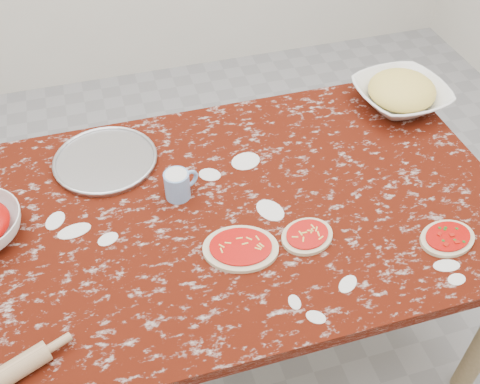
% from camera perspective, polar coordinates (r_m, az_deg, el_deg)
% --- Properties ---
extents(ground, '(4.00, 4.00, 0.00)m').
position_cam_1_polar(ground, '(2.27, -0.00, -14.58)').
color(ground, gray).
extents(worktable, '(1.60, 1.00, 0.75)m').
position_cam_1_polar(worktable, '(1.73, -0.00, -3.14)').
color(worktable, '#3D0D04').
rests_on(worktable, ground).
extents(pizza_tray, '(0.38, 0.38, 0.01)m').
position_cam_1_polar(pizza_tray, '(1.85, -13.59, 3.13)').
color(pizza_tray, '#B2B2B7').
rests_on(pizza_tray, worktable).
extents(cheese_bowl, '(0.35, 0.35, 0.08)m').
position_cam_1_polar(cheese_bowl, '(2.11, 16.10, 9.45)').
color(cheese_bowl, white).
rests_on(cheese_bowl, worktable).
extents(flour_mug, '(0.11, 0.08, 0.09)m').
position_cam_1_polar(flour_mug, '(1.67, -6.36, 0.79)').
color(flour_mug, '#7AA1D7').
rests_on(flour_mug, worktable).
extents(pizza_left, '(0.25, 0.21, 0.02)m').
position_cam_1_polar(pizza_left, '(1.54, 0.06, -5.78)').
color(pizza_left, beige).
rests_on(pizza_left, worktable).
extents(pizza_mid, '(0.18, 0.16, 0.02)m').
position_cam_1_polar(pizza_mid, '(1.58, 6.88, -4.50)').
color(pizza_mid, beige).
rests_on(pizza_mid, worktable).
extents(pizza_right, '(0.18, 0.15, 0.02)m').
position_cam_1_polar(pizza_right, '(1.67, 20.44, -4.44)').
color(pizza_right, beige).
rests_on(pizza_right, worktable).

